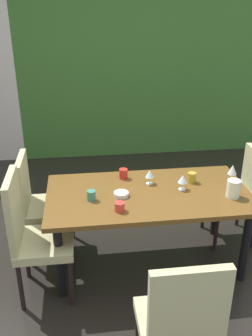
{
  "coord_description": "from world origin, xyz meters",
  "views": [
    {
      "loc": [
        -0.26,
        -2.59,
        2.22
      ],
      "look_at": [
        0.11,
        0.36,
        0.85
      ],
      "focal_mm": 40.0,
      "sensor_mm": 36.0,
      "label": 1
    }
  ],
  "objects_px": {
    "dining_table": "(148,201)",
    "chair_right_far": "(240,190)",
    "wine_glass_north": "(150,174)",
    "cup_near_window": "(91,195)",
    "serving_bowl_left": "(121,194)",
    "cup_right": "(119,207)",
    "chair_left_far": "(39,201)",
    "pitcher_front": "(234,188)",
    "cup_corner": "(192,177)",
    "chair_head_near": "(180,324)",
    "wine_glass_near_shelf": "(232,170)",
    "chair_left_near": "(32,232)",
    "cup_south": "(123,174)",
    "wine_glass_center": "(183,179)"
  },
  "relations": [
    {
      "from": "chair_head_near",
      "to": "cup_right",
      "type": "bearing_deg",
      "value": 103.03
    },
    {
      "from": "cup_corner",
      "to": "chair_left_far",
      "type": "bearing_deg",
      "value": 174.61
    },
    {
      "from": "wine_glass_near_shelf",
      "to": "chair_left_far",
      "type": "bearing_deg",
      "value": 174.78
    },
    {
      "from": "chair_right_far",
      "to": "cup_near_window",
      "type": "relative_size",
      "value": 11.06
    },
    {
      "from": "chair_head_near",
      "to": "cup_south",
      "type": "relative_size",
      "value": 11.61
    },
    {
      "from": "cup_south",
      "to": "cup_right",
      "type": "height_order",
      "value": "cup_south"
    },
    {
      "from": "serving_bowl_left",
      "to": "cup_corner",
      "type": "bearing_deg",
      "value": 15.11
    },
    {
      "from": "wine_glass_center",
      "to": "cup_south",
      "type": "bearing_deg",
      "value": 149.5
    },
    {
      "from": "dining_table",
      "to": "chair_right_far",
      "type": "height_order",
      "value": "chair_right_far"
    },
    {
      "from": "wine_glass_north",
      "to": "cup_near_window",
      "type": "distance_m",
      "value": 0.57
    },
    {
      "from": "wine_glass_near_shelf",
      "to": "wine_glass_north",
      "type": "xyz_separation_m",
      "value": [
        -0.73,
        0.05,
        -0.02
      ]
    },
    {
      "from": "serving_bowl_left",
      "to": "cup_south",
      "type": "xyz_separation_m",
      "value": [
        0.06,
        0.33,
        0.03
      ]
    },
    {
      "from": "wine_glass_north",
      "to": "cup_south",
      "type": "height_order",
      "value": "wine_glass_north"
    },
    {
      "from": "wine_glass_near_shelf",
      "to": "cup_corner",
      "type": "relative_size",
      "value": 1.74
    },
    {
      "from": "chair_left_far",
      "to": "serving_bowl_left",
      "type": "bearing_deg",
      "value": 66.78
    },
    {
      "from": "cup_south",
      "to": "wine_glass_north",
      "type": "bearing_deg",
      "value": -32.79
    },
    {
      "from": "wine_glass_north",
      "to": "serving_bowl_left",
      "type": "height_order",
      "value": "wine_glass_north"
    },
    {
      "from": "dining_table",
      "to": "cup_right",
      "type": "distance_m",
      "value": 0.4
    },
    {
      "from": "serving_bowl_left",
      "to": "cup_right",
      "type": "xyz_separation_m",
      "value": [
        -0.04,
        -0.23,
        0.02
      ]
    },
    {
      "from": "chair_right_far",
      "to": "cup_south",
      "type": "bearing_deg",
      "value": 88.58
    },
    {
      "from": "wine_glass_center",
      "to": "chair_head_near",
      "type": "bearing_deg",
      "value": -104.97
    },
    {
      "from": "wine_glass_center",
      "to": "chair_left_far",
      "type": "bearing_deg",
      "value": 168.56
    },
    {
      "from": "cup_right",
      "to": "wine_glass_north",
      "type": "bearing_deg",
      "value": 53.34
    },
    {
      "from": "chair_left_far",
      "to": "cup_corner",
      "type": "relative_size",
      "value": 10.62
    },
    {
      "from": "chair_head_near",
      "to": "chair_right_far",
      "type": "height_order",
      "value": "chair_head_near"
    },
    {
      "from": "chair_head_near",
      "to": "dining_table",
      "type": "bearing_deg",
      "value": 87.81
    },
    {
      "from": "chair_head_near",
      "to": "chair_right_far",
      "type": "relative_size",
      "value": 1.12
    },
    {
      "from": "chair_right_far",
      "to": "chair_left_near",
      "type": "distance_m",
      "value": 1.97
    },
    {
      "from": "chair_left_near",
      "to": "pitcher_front",
      "type": "height_order",
      "value": "chair_left_near"
    },
    {
      "from": "chair_left_near",
      "to": "cup_near_window",
      "type": "relative_size",
      "value": 12.61
    },
    {
      "from": "serving_bowl_left",
      "to": "cup_south",
      "type": "bearing_deg",
      "value": 80.03
    },
    {
      "from": "pitcher_front",
      "to": "cup_south",
      "type": "bearing_deg",
      "value": 151.99
    },
    {
      "from": "cup_near_window",
      "to": "cup_right",
      "type": "relative_size",
      "value": 1.08
    },
    {
      "from": "chair_right_far",
      "to": "wine_glass_near_shelf",
      "type": "bearing_deg",
      "value": 132.52
    },
    {
      "from": "cup_corner",
      "to": "pitcher_front",
      "type": "bearing_deg",
      "value": -48.78
    },
    {
      "from": "cup_corner",
      "to": "serving_bowl_left",
      "type": "bearing_deg",
      "value": -164.89
    },
    {
      "from": "chair_head_near",
      "to": "cup_near_window",
      "type": "bearing_deg",
      "value": 110.01
    },
    {
      "from": "cup_right",
      "to": "chair_left_far",
      "type": "bearing_deg",
      "value": 141.2
    },
    {
      "from": "dining_table",
      "to": "wine_glass_north",
      "type": "xyz_separation_m",
      "value": [
        0.04,
        0.16,
        0.18
      ]
    },
    {
      "from": "chair_left_far",
      "to": "pitcher_front",
      "type": "relative_size",
      "value": 6.49
    },
    {
      "from": "wine_glass_near_shelf",
      "to": "chair_head_near",
      "type": "bearing_deg",
      "value": -120.71
    },
    {
      "from": "wine_glass_near_shelf",
      "to": "serving_bowl_left",
      "type": "bearing_deg",
      "value": -171.68
    },
    {
      "from": "chair_left_far",
      "to": "cup_south",
      "type": "xyz_separation_m",
      "value": [
        0.77,
        0.03,
        0.21
      ]
    },
    {
      "from": "chair_head_near",
      "to": "wine_glass_near_shelf",
      "type": "bearing_deg",
      "value": 59.29
    },
    {
      "from": "chair_head_near",
      "to": "cup_right",
      "type": "distance_m",
      "value": 1.04
    },
    {
      "from": "chair_right_far",
      "to": "cup_corner",
      "type": "distance_m",
      "value": 0.59
    },
    {
      "from": "wine_glass_near_shelf",
      "to": "cup_south",
      "type": "bearing_deg",
      "value": 168.99
    },
    {
      "from": "chair_head_near",
      "to": "wine_glass_north",
      "type": "distance_m",
      "value": 1.44
    },
    {
      "from": "cup_corner",
      "to": "pitcher_front",
      "type": "distance_m",
      "value": 0.4
    },
    {
      "from": "chair_left_far",
      "to": "wine_glass_near_shelf",
      "type": "distance_m",
      "value": 1.74
    }
  ]
}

